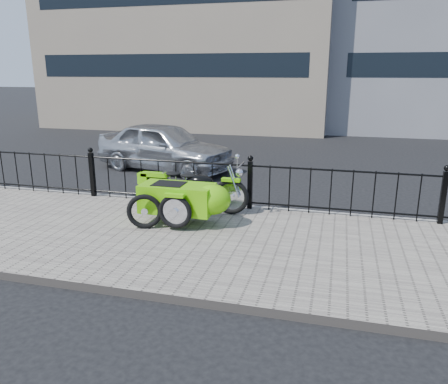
# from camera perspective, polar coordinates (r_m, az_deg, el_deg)

# --- Properties ---
(ground) EXTENTS (120.00, 120.00, 0.00)m
(ground) POSITION_cam_1_polar(r_m,az_deg,el_deg) (7.61, 1.37, -5.86)
(ground) COLOR black
(ground) RESTS_ON ground
(sidewalk) EXTENTS (30.00, 3.80, 0.12)m
(sidewalk) POSITION_cam_1_polar(r_m,az_deg,el_deg) (7.14, 0.43, -6.83)
(sidewalk) COLOR #6D645C
(sidewalk) RESTS_ON ground
(curb) EXTENTS (30.00, 0.10, 0.12)m
(curb) POSITION_cam_1_polar(r_m,az_deg,el_deg) (8.92, 3.55, -2.22)
(curb) COLOR gray
(curb) RESTS_ON ground
(iron_fence) EXTENTS (14.11, 0.11, 1.08)m
(iron_fence) POSITION_cam_1_polar(r_m,az_deg,el_deg) (8.64, 3.42, 0.83)
(iron_fence) COLOR black
(iron_fence) RESTS_ON sidewalk
(building_tan) EXTENTS (14.00, 8.01, 12.00)m
(building_tan) POSITION_cam_1_polar(r_m,az_deg,el_deg) (24.34, -3.87, 23.15)
(building_tan) COLOR gray
(building_tan) RESTS_ON ground
(motorcycle_sidecar) EXTENTS (2.28, 1.47, 0.98)m
(motorcycle_sidecar) POSITION_cam_1_polar(r_m,az_deg,el_deg) (7.89, -4.53, -0.57)
(motorcycle_sidecar) COLOR black
(motorcycle_sidecar) RESTS_ON sidewalk
(spare_tire) EXTENTS (0.62, 0.27, 0.62)m
(spare_tire) POSITION_cam_1_polar(r_m,az_deg,el_deg) (7.68, -10.34, -2.51)
(spare_tire) COLOR black
(spare_tire) RESTS_ON sidewalk
(sedan_car) EXTENTS (4.33, 2.59, 1.38)m
(sedan_car) POSITION_cam_1_polar(r_m,az_deg,el_deg) (12.63, -7.79, 5.90)
(sedan_car) COLOR #B7BABF
(sedan_car) RESTS_ON ground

